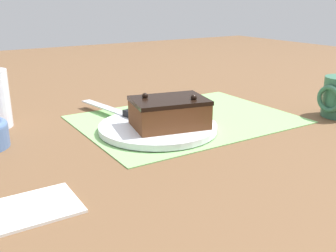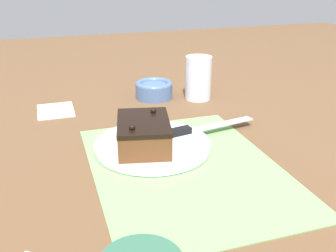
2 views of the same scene
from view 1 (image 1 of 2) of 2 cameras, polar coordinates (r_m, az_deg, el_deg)
ground_plane at (r=0.87m, az=2.70°, el=0.90°), size 3.00×3.00×0.00m
placemat_woven at (r=0.87m, az=2.70°, el=1.03°), size 0.46×0.34×0.00m
cake_plate at (r=0.79m, az=-1.47°, el=-0.17°), size 0.24×0.24×0.01m
chocolate_cake at (r=0.77m, az=0.18°, el=2.00°), size 0.16×0.13×0.07m
serving_knife at (r=0.85m, az=-6.16°, el=1.90°), size 0.06×0.24×0.01m
folded_napkin at (r=0.54m, az=-18.85°, el=-10.95°), size 0.11×0.09×0.01m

